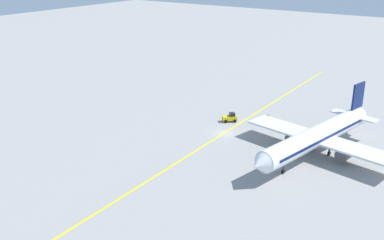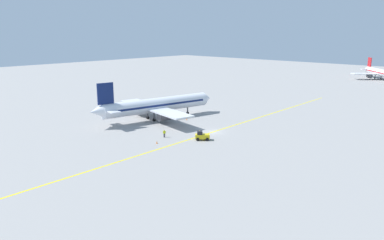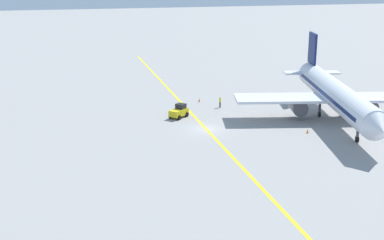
# 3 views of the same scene
# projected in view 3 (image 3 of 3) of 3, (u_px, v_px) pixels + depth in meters

# --- Properties ---
(ground_plane) EXTENTS (400.00, 400.00, 0.00)m
(ground_plane) POSITION_uv_depth(u_px,v_px,m) (206.00, 129.00, 71.65)
(ground_plane) COLOR gray
(apron_yellow_centreline) EXTENTS (2.68, 119.99, 0.01)m
(apron_yellow_centreline) POSITION_uv_depth(u_px,v_px,m) (206.00, 129.00, 71.65)
(apron_yellow_centreline) COLOR yellow
(apron_yellow_centreline) RESTS_ON ground
(airplane_at_gate) EXTENTS (28.48, 35.37, 10.60)m
(airplane_at_gate) POSITION_uv_depth(u_px,v_px,m) (335.00, 94.00, 75.05)
(airplane_at_gate) COLOR silver
(airplane_at_gate) RESTS_ON ground
(baggage_tug_white) EXTENTS (3.22, 3.15, 2.11)m
(baggage_tug_white) POSITION_uv_depth(u_px,v_px,m) (179.00, 111.00, 76.92)
(baggage_tug_white) COLOR gold
(baggage_tug_white) RESTS_ON ground
(ground_crew_worker) EXTENTS (0.39, 0.49, 1.68)m
(ground_crew_worker) POSITION_uv_depth(u_px,v_px,m) (220.00, 102.00, 82.20)
(ground_crew_worker) COLOR #23232D
(ground_crew_worker) RESTS_ON ground
(traffic_cone_near_nose) EXTENTS (0.32, 0.32, 0.55)m
(traffic_cone_near_nose) POSITION_uv_depth(u_px,v_px,m) (199.00, 100.00, 85.80)
(traffic_cone_near_nose) COLOR orange
(traffic_cone_near_nose) RESTS_ON ground
(traffic_cone_mid_apron) EXTENTS (0.32, 0.32, 0.55)m
(traffic_cone_mid_apron) POSITION_uv_depth(u_px,v_px,m) (308.00, 131.00, 70.01)
(traffic_cone_mid_apron) COLOR orange
(traffic_cone_mid_apron) RESTS_ON ground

